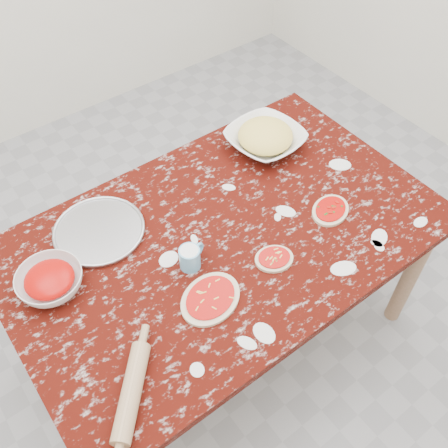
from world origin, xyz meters
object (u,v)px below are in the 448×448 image
pizza_tray (99,231)px  flour_mug (190,257)px  worktable (224,247)px  cheese_bowl (265,140)px  rolling_pin (131,392)px  sauce_bowl (50,282)px

pizza_tray → flour_mug: bearing=-60.1°
worktable → cheese_bowl: bearing=33.2°
cheese_bowl → rolling_pin: size_ratio=1.07×
sauce_bowl → worktable: bearing=-14.3°
rolling_pin → flour_mug: bearing=35.5°
worktable → rolling_pin: size_ratio=5.48×
pizza_tray → flour_mug: 0.38m
flour_mug → pizza_tray: bearing=119.9°
worktable → sauce_bowl: size_ratio=7.18×
flour_mug → rolling_pin: (-0.40, -0.29, -0.02)m
flour_mug → cheese_bowl: bearing=28.3°
worktable → rolling_pin: 0.68m
cheese_bowl → flour_mug: size_ratio=2.86×
flour_mug → rolling_pin: 0.49m
flour_mug → sauce_bowl: bearing=154.7°
worktable → pizza_tray: bearing=142.9°
worktable → sauce_bowl: bearing=165.7°
sauce_bowl → pizza_tray: bearing=27.1°
cheese_bowl → flour_mug: bearing=-151.7°
worktable → flour_mug: size_ratio=14.66×
pizza_tray → sauce_bowl: sauce_bowl is taller
pizza_tray → flour_mug: flour_mug is taller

